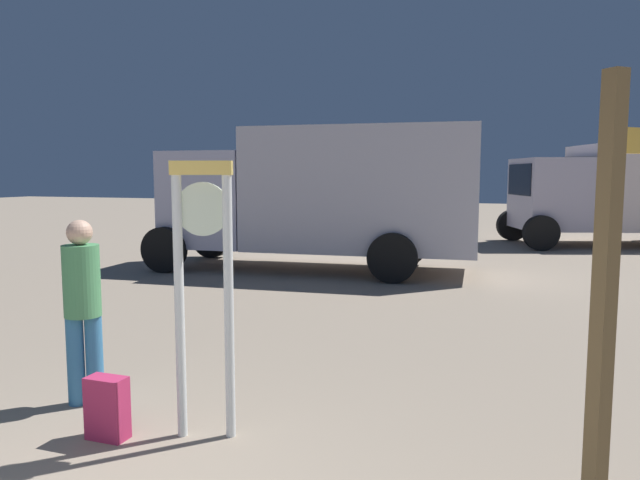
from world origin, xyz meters
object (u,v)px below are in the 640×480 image
at_px(backpack, 108,408).
at_px(box_truck_far, 632,190).
at_px(standing_clock, 204,270).
at_px(box_truck_near, 326,193).
at_px(person_near_clock, 83,302).

relative_size(backpack, box_truck_far, 0.07).
bearing_deg(standing_clock, box_truck_near, 102.36).
bearing_deg(backpack, box_truck_far, 69.56).
bearing_deg(box_truck_far, person_near_clock, -113.23).
height_order(standing_clock, backpack, standing_clock).
height_order(box_truck_near, box_truck_far, box_truck_near).
relative_size(standing_clock, backpack, 4.38).
bearing_deg(standing_clock, person_near_clock, 170.80).
xyz_separation_m(backpack, box_truck_near, (-1.01, 7.87, 1.33)).
height_order(standing_clock, person_near_clock, standing_clock).
height_order(backpack, box_truck_far, box_truck_far).
bearing_deg(backpack, standing_clock, 23.19).
distance_m(standing_clock, box_truck_far, 15.17).
xyz_separation_m(standing_clock, backpack, (-0.66, -0.28, -1.01)).
xyz_separation_m(box_truck_near, box_truck_far, (6.47, 6.79, -0.04)).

